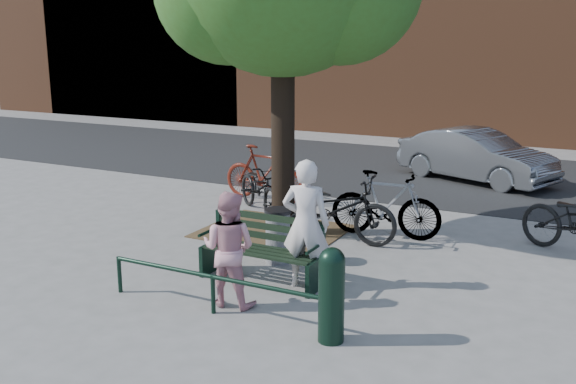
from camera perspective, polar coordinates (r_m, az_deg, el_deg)
The scene contains 14 objects.
ground at distance 9.12m, azimuth -2.41°, elevation -7.96°, with size 90.00×90.00×0.00m, color gray.
dirt_pit at distance 11.40m, azimuth -1.33°, elevation -3.49°, with size 2.40×2.00×0.02m, color brown.
road at distance 16.76m, azimuth 12.07°, elevation 1.70°, with size 40.00×7.00×0.01m, color black.
park_bench at distance 9.02m, azimuth -2.19°, elevation -4.97°, with size 1.74×0.54×0.97m.
guard_railing at distance 8.03m, azimuth -6.71°, elevation -8.01°, with size 3.06×0.06×0.51m.
person_left at distance 8.68m, azimuth 1.59°, elevation -2.86°, with size 0.65×0.43×1.78m, color silver.
person_right at distance 8.16m, azimuth -5.28°, elevation -5.04°, with size 0.73×0.57×1.49m, color #CB8C97.
bollard at distance 7.22m, azimuth 3.89°, elevation -8.83°, with size 0.30×0.30×1.11m.
litter_bin at distance 9.74m, azimuth -0.91°, elevation -3.90°, with size 0.41×0.41×0.84m.
bicycle_a at distance 12.50m, azimuth -2.54°, elevation 0.37°, with size 0.67×1.93×1.01m, color black.
bicycle_b at distance 13.45m, azimuth -2.14°, elevation 1.66°, with size 0.55×1.95×1.17m, color #53160B.
bicycle_c at distance 10.75m, azimuth 4.16°, elevation -1.47°, with size 0.75×2.16×1.13m, color black.
bicycle_d at distance 11.07m, azimuth 8.67°, elevation -1.11°, with size 0.54×1.92×1.15m, color gray.
parked_car at distance 15.95m, azimuth 16.36°, elevation 3.12°, with size 1.32×3.77×1.24m, color slate.
Camera 1 is at (4.22, -7.38, 3.32)m, focal length 40.00 mm.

